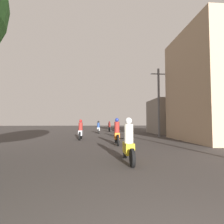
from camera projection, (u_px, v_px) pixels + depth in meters
name	position (u px, v px, depth m)	size (l,w,h in m)	color
motorcycle_yellow	(128.00, 144.00, 6.25)	(0.60, 2.03, 1.59)	black
motorcycle_orange	(117.00, 134.00, 10.97)	(0.60, 1.96, 1.67)	black
motorcycle_silver	(81.00, 132.00, 14.05)	(0.60, 1.97, 1.61)	black
motorcycle_blue	(116.00, 130.00, 16.89)	(0.60, 1.96, 1.48)	black
motorcycle_white	(98.00, 128.00, 21.73)	(0.60, 2.11, 1.53)	black
motorcycle_black	(109.00, 127.00, 25.07)	(0.60, 1.90, 1.46)	black
building_right_near	(219.00, 86.00, 13.29)	(5.76, 6.56, 8.29)	tan
building_right_far	(174.00, 117.00, 21.48)	(5.48, 5.09, 4.11)	gray
utility_pole_far	(159.00, 101.00, 16.41)	(1.60, 0.20, 6.46)	slate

